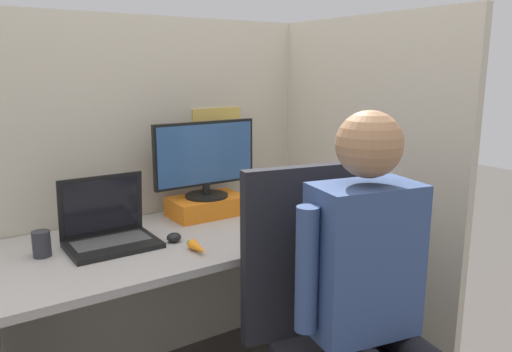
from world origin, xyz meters
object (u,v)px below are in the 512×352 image
monitor (205,158)px  laptop (109,232)px  person (379,285)px  pen_cup (42,244)px  paper_box (207,206)px  stapler (308,199)px  carrot_toy (198,248)px  office_chair (332,326)px

monitor → laptop: size_ratio=1.51×
person → pen_cup: (-0.82, 0.88, 0.04)m
paper_box → person: size_ratio=0.26×
stapler → carrot_toy: stapler is taller
office_chair → pen_cup: office_chair is taller
office_chair → person: size_ratio=0.84×
paper_box → office_chair: 0.87m
stapler → pen_cup: 1.27m
stapler → carrot_toy: bearing=-158.8°
carrot_toy → person: person is taller
stapler → laptop: bearing=-178.5°
stapler → carrot_toy: (-0.78, -0.30, -0.00)m
laptop → stapler: size_ratio=2.09×
monitor → pen_cup: (-0.75, -0.13, -0.22)m
pen_cup → laptop: bearing=-3.7°
paper_box → person: bearing=-86.3°
monitor → office_chair: (0.03, -0.83, -0.47)m
office_chair → person: person is taller
paper_box → stapler: size_ratio=2.13×
monitor → pen_cup: size_ratio=5.22×
paper_box → laptop: size_ratio=1.02×
laptop → pen_cup: (-0.24, 0.02, -0.00)m
carrot_toy → stapler: bearing=21.2°
stapler → pen_cup: (-1.27, -0.01, 0.02)m
paper_box → carrot_toy: (-0.26, -0.42, -0.02)m
office_chair → stapler: bearing=55.7°
paper_box → carrot_toy: bearing=-122.2°
paper_box → monitor: 0.22m
paper_box → carrot_toy: size_ratio=2.57×
paper_box → monitor: size_ratio=0.68×
carrot_toy → office_chair: size_ratio=0.12×
paper_box → monitor: bearing=90.0°
office_chair → person: (0.03, -0.17, 0.21)m
carrot_toy → pen_cup: 0.57m
laptop → person: (0.57, -0.86, -0.04)m
stapler → office_chair: office_chair is taller
stapler → paper_box: bearing=167.6°
monitor → pen_cup: 0.79m
carrot_toy → monitor: bearing=58.0°
laptop → stapler: bearing=1.5°
laptop → office_chair: 0.91m
monitor → office_chair: bearing=-87.8°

